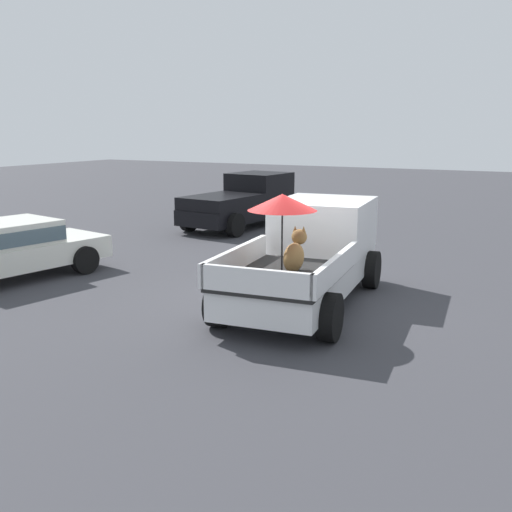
{
  "coord_description": "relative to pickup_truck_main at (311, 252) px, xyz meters",
  "views": [
    {
      "loc": [
        -10.2,
        -4.29,
        3.37
      ],
      "look_at": [
        -0.95,
        0.55,
        1.1
      ],
      "focal_mm": 41.39,
      "sensor_mm": 36.0,
      "label": 1
    }
  ],
  "objects": [
    {
      "name": "parked_sedan_near",
      "position": [
        -1.7,
        6.63,
        -0.22
      ],
      "size": [
        4.56,
        2.59,
        1.33
      ],
      "rotation": [
        0.0,
        0.0,
        -0.19
      ],
      "color": "black",
      "rests_on": "ground"
    },
    {
      "name": "pickup_truck_main",
      "position": [
        0.0,
        0.0,
        0.0
      ],
      "size": [
        5.22,
        2.67,
        2.28
      ],
      "rotation": [
        0.0,
        0.0,
        0.1
      ],
      "color": "black",
      "rests_on": "ground"
    },
    {
      "name": "ground_plane",
      "position": [
        -0.44,
        -0.05,
        -0.97
      ],
      "size": [
        80.0,
        80.0,
        0.0
      ],
      "primitive_type": "plane",
      "color": "#38383D"
    },
    {
      "name": "pickup_truck_red",
      "position": [
        7.21,
        5.48,
        -0.09
      ],
      "size": [
        4.97,
        2.58,
        1.8
      ],
      "rotation": [
        0.0,
        0.0,
        -0.11
      ],
      "color": "black",
      "rests_on": "ground"
    }
  ]
}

